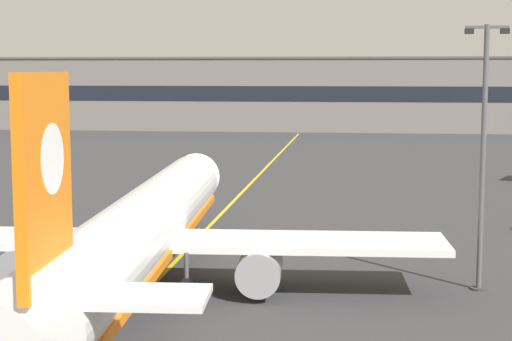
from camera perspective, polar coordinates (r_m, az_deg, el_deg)
taxiway_centreline at (r=63.60m, az=-3.05°, el=-3.66°), size 1.71×180.00×0.01m
airliner_foreground at (r=43.96m, az=-7.84°, el=-4.06°), size 32.21×41.51×11.65m
apron_lamp_post at (r=45.12m, az=15.37°, el=1.14°), size 2.24×0.90×14.05m
safety_cone_by_nose_gear at (r=59.36m, az=-3.96°, el=-4.19°), size 0.44×0.44×0.55m
terminal_building at (r=161.32m, az=1.26°, el=5.31°), size 145.71×12.40×14.10m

